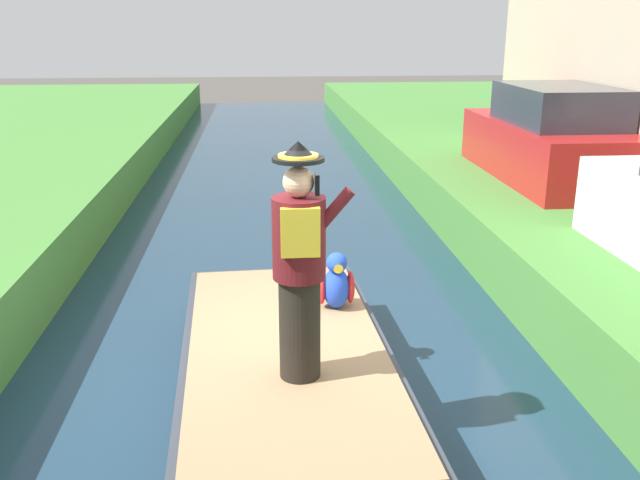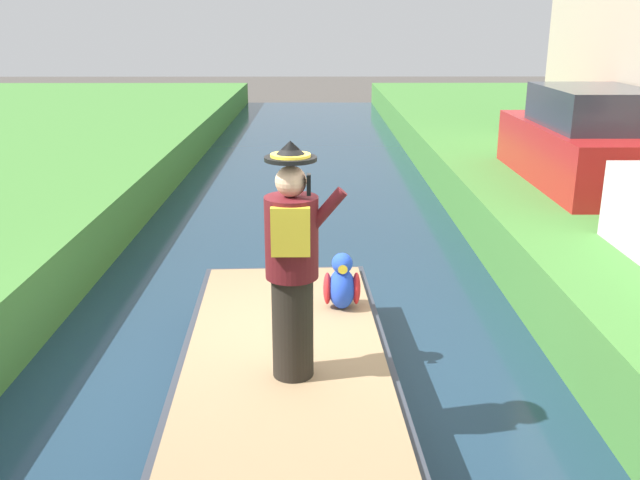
{
  "view_description": "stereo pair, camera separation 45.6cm",
  "coord_description": "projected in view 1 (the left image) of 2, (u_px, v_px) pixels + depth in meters",
  "views": [
    {
      "loc": [
        -0.19,
        -5.64,
        3.36
      ],
      "look_at": [
        0.3,
        -0.13,
        1.61
      ],
      "focal_mm": 38.7,
      "sensor_mm": 36.0,
      "label": 1
    },
    {
      "loc": [
        0.27,
        -5.66,
        3.36
      ],
      "look_at": [
        0.3,
        -0.13,
        1.61
      ],
      "focal_mm": 38.7,
      "sensor_mm": 36.0,
      "label": 2
    }
  ],
  "objects": [
    {
      "name": "parrot_plush",
      "position": [
        336.0,
        284.0,
        6.64
      ],
      "size": [
        0.36,
        0.35,
        0.57
      ],
      "color": "blue",
      "rests_on": "boat"
    },
    {
      "name": "person_pirate",
      "position": [
        300.0,
        264.0,
        5.14
      ],
      "size": [
        0.61,
        0.42,
        1.85
      ],
      "rotation": [
        0.0,
        0.0,
        0.06
      ],
      "color": "black",
      "rests_on": "boat"
    },
    {
      "name": "boat",
      "position": [
        287.0,
        378.0,
        6.0
      ],
      "size": [
        1.98,
        4.27,
        0.61
      ],
      "color": "#333842",
      "rests_on": "canal_water"
    },
    {
      "name": "parked_car_red",
      "position": [
        551.0,
        140.0,
        11.14
      ],
      "size": [
        1.72,
        4.01,
        1.5
      ],
      "color": "red",
      "rests_on": "grass_bank_far"
    },
    {
      "name": "ground_plane",
      "position": [
        287.0,
        402.0,
        6.38
      ],
      "size": [
        80.0,
        80.0,
        0.0
      ],
      "primitive_type": "plane",
      "color": "#4C4742"
    },
    {
      "name": "canal_water",
      "position": [
        287.0,
        397.0,
        6.37
      ],
      "size": [
        5.24,
        48.0,
        0.1
      ],
      "primitive_type": "cube",
      "color": "#1E384C",
      "rests_on": "ground"
    }
  ]
}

